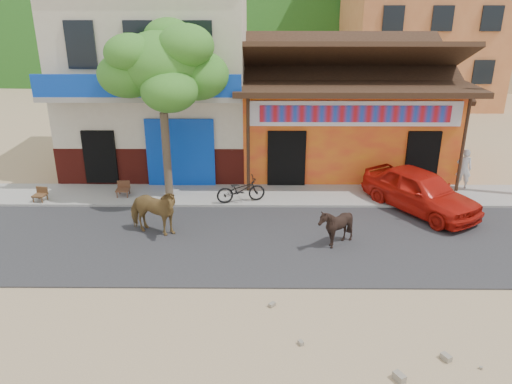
% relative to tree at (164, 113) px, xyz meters
% --- Properties ---
extents(ground, '(120.00, 120.00, 0.00)m').
position_rel_tree_xyz_m(ground, '(4.60, -5.80, -3.12)').
color(ground, '#9E825B').
rests_on(ground, ground).
extents(road, '(60.00, 5.00, 0.04)m').
position_rel_tree_xyz_m(road, '(4.60, -3.30, -3.10)').
color(road, '#28282B').
rests_on(road, ground).
extents(sidewalk, '(60.00, 2.00, 0.12)m').
position_rel_tree_xyz_m(sidewalk, '(4.60, 0.20, -3.06)').
color(sidewalk, gray).
rests_on(sidewalk, ground).
extents(dance_club, '(8.00, 6.00, 3.60)m').
position_rel_tree_xyz_m(dance_club, '(6.60, 4.20, -1.32)').
color(dance_club, orange).
rests_on(dance_club, ground).
extents(cafe_building, '(7.00, 6.00, 7.00)m').
position_rel_tree_xyz_m(cafe_building, '(-0.90, 4.20, 0.38)').
color(cafe_building, beige).
rests_on(cafe_building, ground).
extents(apartment_front, '(9.00, 9.00, 12.00)m').
position_rel_tree_xyz_m(apartment_front, '(13.60, 18.20, 2.88)').
color(apartment_front, '#CC723F').
rests_on(apartment_front, ground).
extents(apartment_rear, '(8.00, 8.00, 10.00)m').
position_rel_tree_xyz_m(apartment_rear, '(22.60, 24.20, 1.88)').
color(apartment_rear, tan).
rests_on(apartment_rear, ground).
extents(tree, '(3.00, 3.00, 6.00)m').
position_rel_tree_xyz_m(tree, '(0.00, 0.00, 0.00)').
color(tree, '#2D721E').
rests_on(tree, sidewalk).
extents(cow_tan, '(1.93, 1.33, 1.49)m').
position_rel_tree_xyz_m(cow_tan, '(0.02, -2.84, -2.34)').
color(cow_tan, olive).
rests_on(cow_tan, road).
extents(cow_dark, '(1.15, 1.03, 1.21)m').
position_rel_tree_xyz_m(cow_dark, '(5.39, -3.55, -2.47)').
color(cow_dark, black).
rests_on(cow_dark, road).
extents(red_car, '(3.67, 4.39, 1.42)m').
position_rel_tree_xyz_m(red_car, '(8.54, -1.00, -2.37)').
color(red_car, red).
rests_on(red_car, road).
extents(scooter, '(1.78, 0.99, 0.89)m').
position_rel_tree_xyz_m(scooter, '(2.56, -0.50, -2.56)').
color(scooter, black).
rests_on(scooter, sidewalk).
extents(pedestrian, '(0.62, 0.48, 1.50)m').
position_rel_tree_xyz_m(pedestrian, '(10.69, 0.90, -2.25)').
color(pedestrian, silver).
rests_on(pedestrian, sidewalk).
extents(cafe_chair_left, '(0.47, 0.47, 0.88)m').
position_rel_tree_xyz_m(cafe_chair_left, '(-4.40, -0.50, -2.56)').
color(cafe_chair_left, '#4E311A').
rests_on(cafe_chair_left, sidewalk).
extents(cafe_chair_right, '(0.46, 0.46, 0.96)m').
position_rel_tree_xyz_m(cafe_chair_right, '(-1.64, -0.00, -2.52)').
color(cafe_chair_right, '#4C2719').
rests_on(cafe_chair_right, sidewalk).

